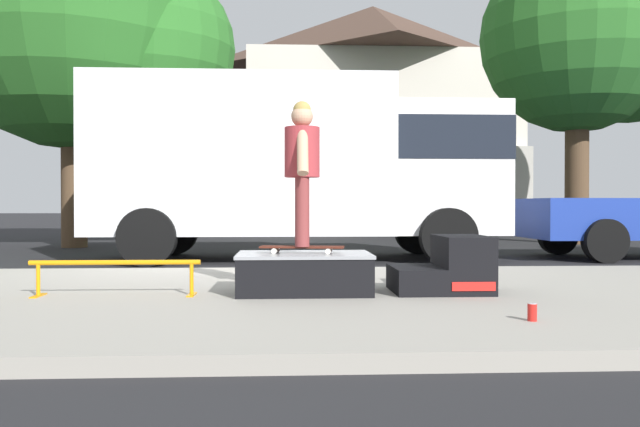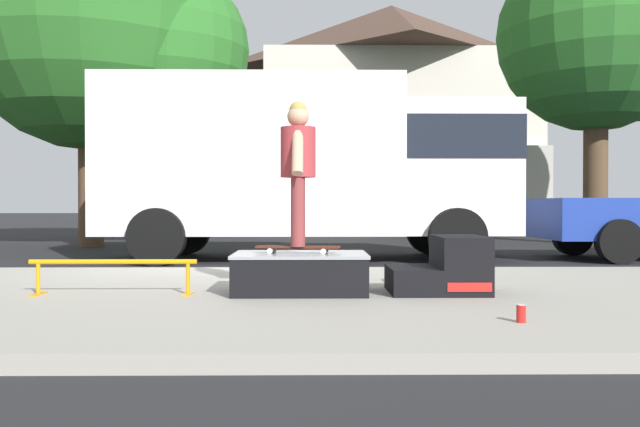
% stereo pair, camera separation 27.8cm
% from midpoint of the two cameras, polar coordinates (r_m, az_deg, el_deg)
% --- Properties ---
extents(ground_plane, '(140.00, 140.00, 0.00)m').
position_cam_midpoint_polar(ground_plane, '(9.22, -11.50, -5.14)').
color(ground_plane, black).
extents(sidewalk_slab, '(50.00, 5.00, 0.12)m').
position_cam_midpoint_polar(sidewalk_slab, '(6.28, -15.60, -7.36)').
color(sidewalk_slab, gray).
rests_on(sidewalk_slab, ground).
extents(skate_box, '(1.25, 0.83, 0.37)m').
position_cam_midpoint_polar(skate_box, '(6.10, -2.72, -5.11)').
color(skate_box, black).
rests_on(skate_box, sidewalk_slab).
extents(kicker_ramp, '(0.90, 0.76, 0.53)m').
position_cam_midpoint_polar(kicker_ramp, '(6.26, 9.93, -4.78)').
color(kicker_ramp, black).
rests_on(kicker_ramp, sidewalk_slab).
extents(grind_rail, '(1.53, 0.28, 0.32)m').
position_cam_midpoint_polar(grind_rail, '(6.21, -18.79, -4.63)').
color(grind_rail, orange).
rests_on(grind_rail, sidewalk_slab).
extents(skateboard, '(0.80, 0.31, 0.07)m').
position_cam_midpoint_polar(skateboard, '(6.05, -2.90, -2.99)').
color(skateboard, '#4C1E14').
rests_on(skateboard, skate_box).
extents(skater_kid, '(0.33, 0.69, 1.35)m').
position_cam_midpoint_polar(skater_kid, '(6.05, -2.91, 4.64)').
color(skater_kid, brown).
rests_on(skater_kid, skateboard).
extents(soda_can, '(0.07, 0.07, 0.13)m').
position_cam_midpoint_polar(soda_can, '(4.83, 16.58, -8.32)').
color(soda_can, red).
rests_on(soda_can, sidewalk_slab).
extents(box_truck, '(6.91, 2.63, 3.05)m').
position_cam_midpoint_polar(box_truck, '(11.29, -2.53, 4.59)').
color(box_truck, silver).
rests_on(box_truck, ground).
extents(street_tree_main, '(6.58, 5.98, 8.17)m').
position_cam_midpoint_polar(street_tree_main, '(15.96, -20.10, 15.44)').
color(street_tree_main, brown).
rests_on(street_tree_main, ground).
extents(street_tree_neighbour, '(5.12, 4.65, 7.38)m').
position_cam_midpoint_polar(street_tree_neighbour, '(17.53, 22.10, 13.72)').
color(street_tree_neighbour, brown).
rests_on(street_tree_neighbour, ground).
extents(house_behind, '(9.54, 8.22, 8.40)m').
position_cam_midpoint_polar(house_behind, '(24.54, 4.36, 8.45)').
color(house_behind, beige).
rests_on(house_behind, ground).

